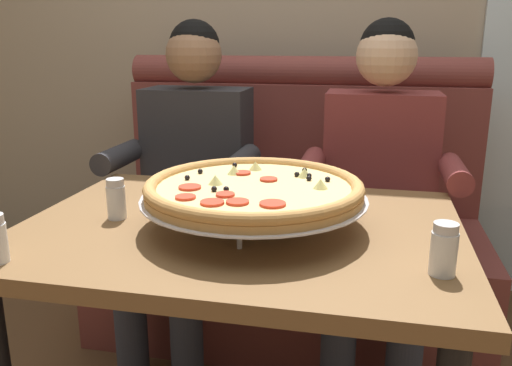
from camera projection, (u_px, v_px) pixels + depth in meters
booth_bench at (291, 233)px, 2.27m from camera, size 1.56×0.78×1.13m
dining_table at (240, 261)px, 1.37m from camera, size 1.11×0.82×0.75m
diner_left at (190, 173)px, 2.01m from camera, size 0.54×0.64×1.27m
diner_right at (379, 184)px, 1.86m from camera, size 0.54×0.64×1.27m
pizza at (254, 190)px, 1.30m from camera, size 0.56×0.56×0.13m
shaker_parmesan at (116, 202)px, 1.38m from camera, size 0.05×0.05×0.11m
shaker_pepper_flakes at (443, 253)px, 1.05m from camera, size 0.05×0.05×0.11m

